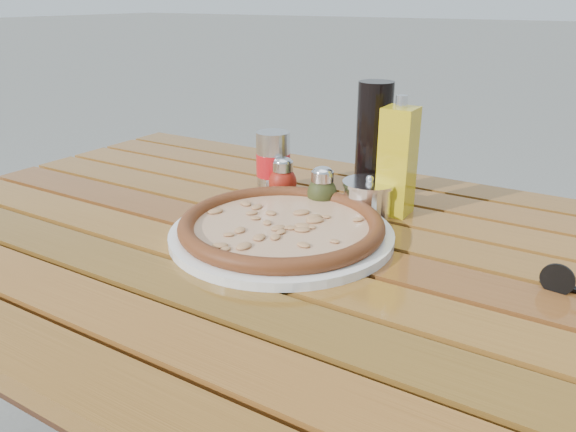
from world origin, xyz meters
The scene contains 9 objects.
table centered at (0.00, 0.00, 0.67)m, with size 1.40×0.90×0.75m.
plate centered at (0.00, 0.00, 0.76)m, with size 0.36×0.36×0.01m, color white.
pizza centered at (0.00, 0.00, 0.77)m, with size 0.35×0.35×0.03m.
pepper_shaker centered at (-0.10, 0.16, 0.79)m, with size 0.07×0.07×0.08m.
oregano_shaker centered at (-0.01, 0.15, 0.79)m, with size 0.06×0.06×0.08m.
dark_bottle centered at (0.04, 0.26, 0.86)m, with size 0.07×0.07×0.22m, color black.
soda_can centered at (-0.14, 0.19, 0.81)m, with size 0.07×0.07×0.12m.
olive_oil_cruet centered at (0.11, 0.20, 0.85)m, with size 0.06×0.06×0.21m.
parmesan_tin centered at (0.07, 0.17, 0.78)m, with size 0.10×0.10×0.07m.
Camera 1 is at (0.45, -0.70, 1.11)m, focal length 35.00 mm.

